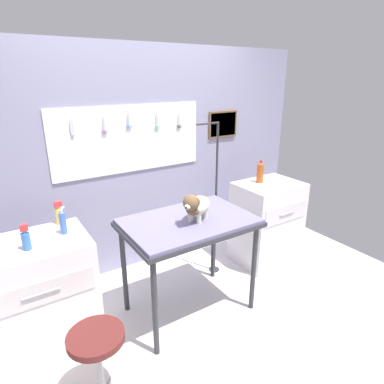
{
  "coord_description": "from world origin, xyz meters",
  "views": [
    {
      "loc": [
        -1.36,
        -1.78,
        2.0
      ],
      "look_at": [
        -0.01,
        0.32,
        1.1
      ],
      "focal_mm": 30.51,
      "sensor_mm": 36.0,
      "label": 1
    }
  ],
  "objects_px": {
    "dog": "(196,206)",
    "counter_left": "(38,295)",
    "grooming_table": "(189,229)",
    "grooming_arm": "(215,207)",
    "pump_bottle_white": "(63,223)",
    "stool": "(97,346)",
    "soda_bottle": "(260,172)",
    "cabinet_right": "(266,222)"
  },
  "relations": [
    {
      "from": "stool",
      "to": "pump_bottle_white",
      "type": "height_order",
      "value": "pump_bottle_white"
    },
    {
      "from": "grooming_arm",
      "to": "dog",
      "type": "distance_m",
      "value": 0.74
    },
    {
      "from": "pump_bottle_white",
      "to": "dog",
      "type": "bearing_deg",
      "value": -21.7
    },
    {
      "from": "grooming_arm",
      "to": "pump_bottle_white",
      "type": "bearing_deg",
      "value": -177.42
    },
    {
      "from": "pump_bottle_white",
      "to": "counter_left",
      "type": "bearing_deg",
      "value": -175.07
    },
    {
      "from": "counter_left",
      "to": "grooming_arm",
      "type": "bearing_deg",
      "value": 2.92
    },
    {
      "from": "grooming_arm",
      "to": "soda_bottle",
      "type": "relative_size",
      "value": 6.6
    },
    {
      "from": "grooming_arm",
      "to": "pump_bottle_white",
      "type": "height_order",
      "value": "grooming_arm"
    },
    {
      "from": "cabinet_right",
      "to": "dog",
      "type": "bearing_deg",
      "value": -164.14
    },
    {
      "from": "grooming_table",
      "to": "dog",
      "type": "height_order",
      "value": "dog"
    },
    {
      "from": "dog",
      "to": "counter_left",
      "type": "bearing_deg",
      "value": 163.49
    },
    {
      "from": "grooming_table",
      "to": "pump_bottle_white",
      "type": "height_order",
      "value": "pump_bottle_white"
    },
    {
      "from": "cabinet_right",
      "to": "pump_bottle_white",
      "type": "bearing_deg",
      "value": 178.84
    },
    {
      "from": "cabinet_right",
      "to": "stool",
      "type": "distance_m",
      "value": 2.25
    },
    {
      "from": "stool",
      "to": "soda_bottle",
      "type": "distance_m",
      "value": 2.29
    },
    {
      "from": "soda_bottle",
      "to": "grooming_table",
      "type": "bearing_deg",
      "value": -162.53
    },
    {
      "from": "cabinet_right",
      "to": "pump_bottle_white",
      "type": "relative_size",
      "value": 4.25
    },
    {
      "from": "grooming_arm",
      "to": "dog",
      "type": "bearing_deg",
      "value": -140.01
    },
    {
      "from": "grooming_arm",
      "to": "stool",
      "type": "height_order",
      "value": "grooming_arm"
    },
    {
      "from": "grooming_table",
      "to": "grooming_arm",
      "type": "height_order",
      "value": "grooming_arm"
    },
    {
      "from": "grooming_table",
      "to": "pump_bottle_white",
      "type": "relative_size",
      "value": 5.04
    },
    {
      "from": "counter_left",
      "to": "pump_bottle_white",
      "type": "xyz_separation_m",
      "value": [
        0.25,
        0.02,
        0.53
      ]
    },
    {
      "from": "pump_bottle_white",
      "to": "soda_bottle",
      "type": "xyz_separation_m",
      "value": [
        2.04,
        0.04,
        0.06
      ]
    },
    {
      "from": "grooming_arm",
      "to": "counter_left",
      "type": "relative_size",
      "value": 1.82
    },
    {
      "from": "cabinet_right",
      "to": "soda_bottle",
      "type": "height_order",
      "value": "soda_bottle"
    },
    {
      "from": "grooming_arm",
      "to": "pump_bottle_white",
      "type": "xyz_separation_m",
      "value": [
        -1.47,
        -0.07,
        0.22
      ]
    },
    {
      "from": "grooming_table",
      "to": "cabinet_right",
      "type": "relative_size",
      "value": 1.19
    },
    {
      "from": "counter_left",
      "to": "cabinet_right",
      "type": "bearing_deg",
      "value": -0.51
    },
    {
      "from": "dog",
      "to": "counter_left",
      "type": "relative_size",
      "value": 0.39
    },
    {
      "from": "grooming_arm",
      "to": "dog",
      "type": "relative_size",
      "value": 4.69
    },
    {
      "from": "cabinet_right",
      "to": "stool",
      "type": "bearing_deg",
      "value": -161.89
    },
    {
      "from": "counter_left",
      "to": "soda_bottle",
      "type": "relative_size",
      "value": 3.62
    },
    {
      "from": "grooming_table",
      "to": "grooming_arm",
      "type": "relative_size",
      "value": 0.68
    },
    {
      "from": "grooming_arm",
      "to": "pump_bottle_white",
      "type": "relative_size",
      "value": 7.45
    },
    {
      "from": "pump_bottle_white",
      "to": "soda_bottle",
      "type": "bearing_deg",
      "value": 1.24
    },
    {
      "from": "grooming_arm",
      "to": "cabinet_right",
      "type": "bearing_deg",
      "value": -9.59
    },
    {
      "from": "counter_left",
      "to": "pump_bottle_white",
      "type": "bearing_deg",
      "value": 4.93
    },
    {
      "from": "stool",
      "to": "counter_left",
      "type": "bearing_deg",
      "value": 106.95
    },
    {
      "from": "grooming_arm",
      "to": "soda_bottle",
      "type": "bearing_deg",
      "value": -2.16
    },
    {
      "from": "dog",
      "to": "counter_left",
      "type": "xyz_separation_m",
      "value": [
        -1.19,
        0.35,
        -0.58
      ]
    },
    {
      "from": "grooming_arm",
      "to": "cabinet_right",
      "type": "height_order",
      "value": "grooming_arm"
    },
    {
      "from": "grooming_table",
      "to": "dog",
      "type": "relative_size",
      "value": 3.17
    }
  ]
}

